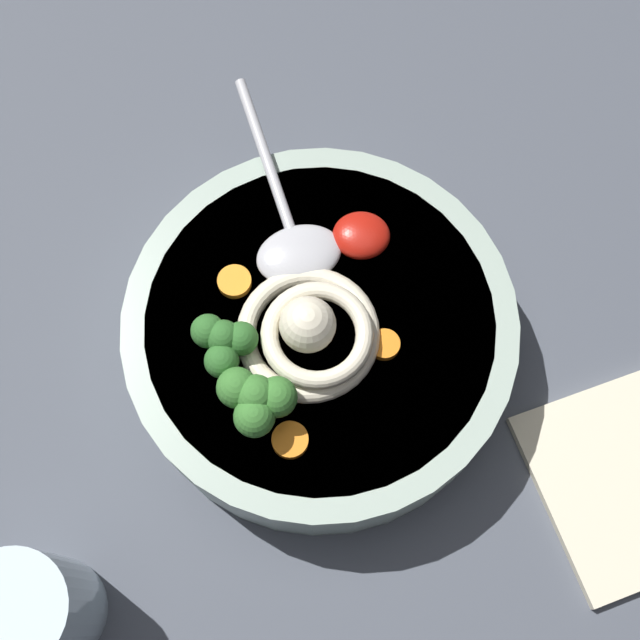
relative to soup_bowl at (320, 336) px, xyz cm
name	(u,v)px	position (x,y,z in cm)	size (l,w,h in cm)	color
table_slab	(277,406)	(-3.16, -3.82, -5.65)	(101.51, 101.51, 4.45)	#474C56
soup_bowl	(320,336)	(0.00, 0.00, 0.00)	(27.19, 27.19, 6.63)	#9EB2A3
noodle_pile	(310,332)	(-0.59, -1.35, 4.53)	(10.58, 10.38, 4.25)	beige
soup_spoon	(293,237)	(-2.07, 5.79, 4.00)	(8.98, 17.34, 1.60)	#B7B7BC
chili_sauce_dollop	(361,235)	(2.67, 6.04, 4.11)	(4.02, 3.62, 1.81)	#B2190F
broccoli_floret_center	(256,399)	(-3.77, -6.35, 5.75)	(5.14, 4.42, 4.06)	#7A9E60
broccoli_floret_rear	(224,340)	(-6.13, -2.44, 5.40)	(4.42, 3.81, 3.50)	#7A9E60
carrot_slice_extra_a	(290,440)	(-1.63, -8.39, 3.55)	(2.37, 2.37, 0.69)	orange
carrot_slice_far	(384,345)	(4.36, -1.73, 3.52)	(2.08, 2.08, 0.64)	orange
carrot_slice_beside_chili	(235,282)	(-5.97, 2.51, 3.50)	(2.35, 2.35, 0.60)	orange
drinking_glass	(33,611)	(-17.26, -19.18, 1.13)	(7.14, 7.14, 9.10)	silver
folded_napkin	(631,479)	(22.37, -8.98, -3.02)	(12.93, 13.86, 0.80)	beige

